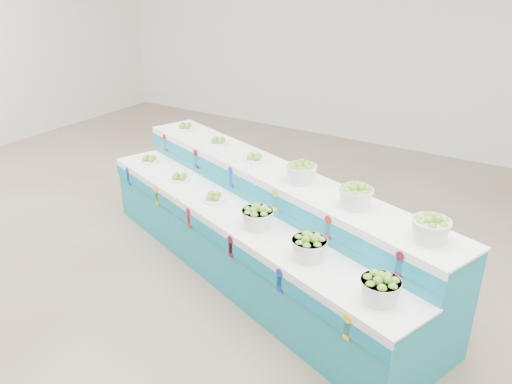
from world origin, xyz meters
TOP-DOWN VIEW (x-y plane):
  - ground at (0.00, 0.00)m, footprint 10.00×10.00m
  - back_wall at (0.00, 5.00)m, footprint 10.00×0.00m
  - display_stand at (0.76, 0.54)m, footprint 4.23×2.38m
  - plate_lower_left at (-0.94, 0.88)m, footprint 0.28×0.28m
  - plate_lower_mid at (-0.28, 0.64)m, footprint 0.28×0.28m
  - plate_lower_right at (0.34, 0.42)m, footprint 0.28×0.28m
  - basket_lower_left at (1.00, 0.19)m, footprint 0.36×0.36m
  - basket_lower_mid at (1.62, -0.03)m, footprint 0.36×0.36m
  - basket_lower_right at (2.28, -0.27)m, footprint 0.36×0.36m
  - plate_upper_left at (-0.77, 1.36)m, footprint 0.28×0.28m
  - plate_upper_mid at (-0.11, 1.12)m, footprint 0.28×0.28m
  - plate_upper_right at (0.51, 0.90)m, footprint 0.28×0.28m
  - basket_upper_left at (1.17, 0.67)m, footprint 0.36×0.36m
  - basket_upper_mid at (1.79, 0.45)m, footprint 0.36×0.36m
  - basket_upper_right at (2.45, 0.21)m, footprint 0.36×0.36m

SIDE VIEW (x-z plane):
  - ground at x=0.00m, z-range 0.00..0.00m
  - display_stand at x=0.76m, z-range 0.00..1.02m
  - plate_lower_left at x=-0.94m, z-range 0.72..0.81m
  - plate_lower_mid at x=-0.28m, z-range 0.72..0.81m
  - plate_lower_right at x=0.34m, z-range 0.72..0.81m
  - basket_lower_left at x=1.00m, z-range 0.72..0.93m
  - basket_lower_mid at x=1.62m, z-range 0.72..0.93m
  - basket_lower_right at x=2.28m, z-range 0.72..0.93m
  - plate_upper_left at x=-0.77m, z-range 1.02..1.11m
  - plate_upper_mid at x=-0.11m, z-range 1.02..1.11m
  - plate_upper_right at x=0.51m, z-range 1.02..1.11m
  - basket_upper_left at x=1.17m, z-range 1.02..1.23m
  - basket_upper_mid at x=1.79m, z-range 1.02..1.23m
  - basket_upper_right at x=2.45m, z-range 1.02..1.23m
  - back_wall at x=0.00m, z-range -3.00..7.00m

